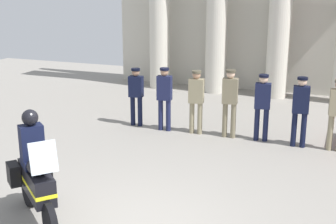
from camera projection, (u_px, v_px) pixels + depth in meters
The scene contains 7 objects.
officer_in_row_0 at pixel (136, 92), 12.53m from camera, with size 0.40×0.26×1.61m.
officer_in_row_1 at pixel (164, 94), 12.10m from camera, with size 0.40×0.26×1.70m.
officer_in_row_2 at pixel (196, 97), 11.84m from camera, with size 0.40×0.26×1.68m.
officer_in_row_3 at pixel (230, 98), 11.52m from camera, with size 0.40×0.26×1.76m.
officer_in_row_4 at pixel (262, 102), 11.27m from camera, with size 0.40×0.26×1.69m.
officer_in_row_5 at pixel (300, 106), 10.84m from camera, with size 0.40×0.26×1.71m.
motorcycle_with_rider at pixel (35, 176), 7.41m from camera, with size 1.69×1.43×1.90m.
Camera 1 is at (3.09, -5.72, 3.76)m, focal length 48.99 mm.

